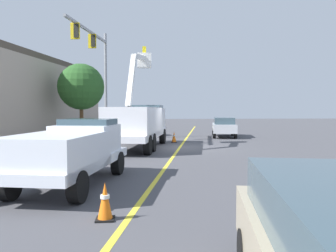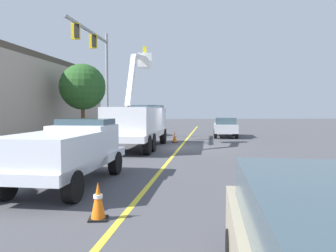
{
  "view_description": "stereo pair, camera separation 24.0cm",
  "coord_description": "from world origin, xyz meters",
  "px_view_note": "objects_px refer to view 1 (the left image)",
  "views": [
    {
      "loc": [
        -20.12,
        2.34,
        2.4
      ],
      "look_at": [
        -0.88,
        0.82,
        1.4
      ],
      "focal_mm": 34.54,
      "sensor_mm": 36.0,
      "label": 1
    },
    {
      "loc": [
        -20.14,
        2.1,
        2.4
      ],
      "look_at": [
        -0.88,
        0.82,
        1.4
      ],
      "focal_mm": 34.54,
      "sensor_mm": 36.0,
      "label": 2
    }
  ],
  "objects_px": {
    "passing_minivan": "(224,126)",
    "traffic_cone_leading": "(105,201)",
    "traffic_cone_mid_front": "(174,137)",
    "traffic_signal_mast": "(97,62)",
    "service_pickup_truck": "(72,150)",
    "utility_bucket_truck": "(139,122)"
  },
  "relations": [
    {
      "from": "passing_minivan",
      "to": "traffic_cone_leading",
      "type": "distance_m",
      "value": 22.08
    },
    {
      "from": "service_pickup_truck",
      "to": "traffic_cone_mid_front",
      "type": "height_order",
      "value": "service_pickup_truck"
    },
    {
      "from": "traffic_cone_mid_front",
      "to": "traffic_cone_leading",
      "type": "bearing_deg",
      "value": 169.2
    },
    {
      "from": "service_pickup_truck",
      "to": "passing_minivan",
      "type": "relative_size",
      "value": 1.16
    },
    {
      "from": "utility_bucket_truck",
      "to": "traffic_cone_leading",
      "type": "distance_m",
      "value": 13.14
    },
    {
      "from": "traffic_cone_leading",
      "to": "traffic_signal_mast",
      "type": "distance_m",
      "value": 18.35
    },
    {
      "from": "traffic_cone_mid_front",
      "to": "traffic_signal_mast",
      "type": "relative_size",
      "value": 0.09
    },
    {
      "from": "service_pickup_truck",
      "to": "traffic_cone_leading",
      "type": "bearing_deg",
      "value": -156.9
    },
    {
      "from": "passing_minivan",
      "to": "traffic_cone_leading",
      "type": "relative_size",
      "value": 6.13
    },
    {
      "from": "utility_bucket_truck",
      "to": "traffic_signal_mast",
      "type": "xyz_separation_m",
      "value": [
        4.26,
        3.11,
        4.29
      ]
    },
    {
      "from": "utility_bucket_truck",
      "to": "traffic_cone_leading",
      "type": "height_order",
      "value": "utility_bucket_truck"
    },
    {
      "from": "passing_minivan",
      "to": "traffic_cone_leading",
      "type": "xyz_separation_m",
      "value": [
        -20.61,
        7.89,
        -0.56
      ]
    },
    {
      "from": "passing_minivan",
      "to": "traffic_signal_mast",
      "type": "xyz_separation_m",
      "value": [
        -3.29,
        10.42,
        4.92
      ]
    },
    {
      "from": "traffic_cone_mid_front",
      "to": "utility_bucket_truck",
      "type": "bearing_deg",
      "value": 141.39
    },
    {
      "from": "traffic_cone_leading",
      "to": "traffic_signal_mast",
      "type": "bearing_deg",
      "value": 8.31
    },
    {
      "from": "service_pickup_truck",
      "to": "traffic_cone_leading",
      "type": "distance_m",
      "value": 3.65
    },
    {
      "from": "utility_bucket_truck",
      "to": "service_pickup_truck",
      "type": "bearing_deg",
      "value": 168.51
    },
    {
      "from": "utility_bucket_truck",
      "to": "traffic_cone_mid_front",
      "type": "relative_size",
      "value": 10.71
    },
    {
      "from": "service_pickup_truck",
      "to": "traffic_cone_leading",
      "type": "relative_size",
      "value": 7.13
    },
    {
      "from": "traffic_signal_mast",
      "to": "service_pickup_truck",
      "type": "bearing_deg",
      "value": -175.42
    },
    {
      "from": "service_pickup_truck",
      "to": "passing_minivan",
      "type": "bearing_deg",
      "value": -28.22
    },
    {
      "from": "service_pickup_truck",
      "to": "traffic_cone_mid_front",
      "type": "bearing_deg",
      "value": -19.19
    }
  ]
}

